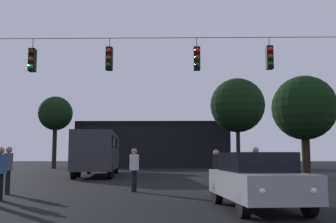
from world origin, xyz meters
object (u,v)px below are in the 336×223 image
object	(u,v)px
pedestrian_crossing_center	(216,170)
tree_right_far	(304,108)
tree_behind_building	(237,105)
pedestrian_crossing_right	(8,167)
pedestrian_crossing_left	(256,168)
car_near_right	(257,179)
tree_left_silhouette	(55,114)
pedestrian_near_bus	(134,167)
pedestrian_trailing	(0,170)
city_bus	(98,150)

from	to	relation	value
pedestrian_crossing_center	tree_right_far	world-z (taller)	tree_right_far
tree_behind_building	tree_right_far	distance (m)	17.63
pedestrian_crossing_right	pedestrian_crossing_left	bearing A→B (deg)	-1.43
pedestrian_crossing_right	tree_behind_building	distance (m)	31.43
pedestrian_crossing_right	car_near_right	bearing A→B (deg)	-25.85
car_near_right	pedestrian_crossing_center	distance (m)	3.60
pedestrian_crossing_right	tree_behind_building	bearing A→B (deg)	65.11
car_near_right	tree_left_silhouette	xyz separation A→B (m)	(-16.03, 34.97, 5.46)
tree_behind_building	tree_left_silhouette	bearing A→B (deg)	172.11
pedestrian_near_bus	tree_behind_building	world-z (taller)	tree_behind_building
tree_left_silhouette	pedestrian_near_bus	bearing A→B (deg)	-67.74
car_near_right	pedestrian_trailing	xyz separation A→B (m)	(-7.89, 2.04, 0.18)
car_near_right	tree_left_silhouette	distance (m)	38.86
city_bus	car_near_right	distance (m)	19.71
pedestrian_crossing_left	pedestrian_near_bus	world-z (taller)	pedestrian_crossing_left
pedestrian_crossing_left	tree_left_silhouette	xyz separation A→B (m)	(-16.78, 31.10, 5.26)
pedestrian_near_bus	pedestrian_trailing	bearing A→B (deg)	-141.63
pedestrian_trailing	tree_left_silhouette	size ratio (longest dim) A/B	0.21
pedestrian_crossing_left	tree_behind_building	size ratio (longest dim) A/B	0.18
city_bus	tree_behind_building	xyz separation A→B (m)	(12.27, 14.04, 4.97)
car_near_right	tree_left_silhouette	bearing A→B (deg)	114.62
car_near_right	tree_behind_building	bearing A→B (deg)	81.99
city_bus	pedestrian_crossing_left	size ratio (longest dim) A/B	6.39
car_near_right	pedestrian_near_bus	bearing A→B (deg)	126.37
pedestrian_crossing_center	pedestrian_trailing	bearing A→B (deg)	-168.26
pedestrian_crossing_right	pedestrian_near_bus	bearing A→B (deg)	13.62
pedestrian_crossing_center	pedestrian_near_bus	xyz separation A→B (m)	(-3.12, 1.71, 0.05)
city_bus	tree_left_silhouette	distance (m)	19.31
car_near_right	pedestrian_crossing_right	bearing A→B (deg)	154.15
pedestrian_crossing_right	tree_right_far	distance (m)	18.35
tree_right_far	car_near_right	bearing A→B (deg)	-112.44
pedestrian_crossing_left	tree_left_silhouette	size ratio (longest dim) A/B	0.21
pedestrian_crossing_center	pedestrian_trailing	distance (m)	7.31
pedestrian_crossing_center	pedestrian_trailing	world-z (taller)	pedestrian_trailing
tree_right_far	pedestrian_near_bus	bearing A→B (deg)	-136.30
pedestrian_crossing_left	pedestrian_near_bus	xyz separation A→B (m)	(-4.60, 1.35, -0.02)
pedestrian_crossing_center	pedestrian_crossing_right	size ratio (longest dim) A/B	0.93
city_bus	tree_right_far	xyz separation A→B (m)	(13.83, -3.37, 2.60)
pedestrian_crossing_center	pedestrian_crossing_right	bearing A→B (deg)	175.69
car_near_right	pedestrian_crossing_center	xyz separation A→B (m)	(-0.73, 3.53, 0.14)
car_near_right	pedestrian_crossing_left	size ratio (longest dim) A/B	2.55
pedestrian_crossing_center	pedestrian_trailing	xyz separation A→B (m)	(-7.16, -1.49, 0.04)
pedestrian_crossing_center	tree_behind_building	xyz separation A→B (m)	(5.25, 28.60, 5.91)
pedestrian_crossing_right	tree_right_far	world-z (taller)	tree_right_far
pedestrian_crossing_right	pedestrian_near_bus	size ratio (longest dim) A/B	1.03
city_bus	pedestrian_trailing	size ratio (longest dim) A/B	6.53
pedestrian_near_bus	tree_left_silhouette	distance (m)	32.57
pedestrian_crossing_center	car_near_right	bearing A→B (deg)	-78.31
car_near_right	pedestrian_trailing	bearing A→B (deg)	165.52
car_near_right	pedestrian_crossing_center	world-z (taller)	pedestrian_crossing_center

